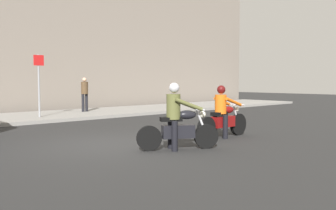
{
  "coord_description": "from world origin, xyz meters",
  "views": [
    {
      "loc": [
        -5.6,
        -8.19,
        1.69
      ],
      "look_at": [
        1.59,
        -0.44,
        1.0
      ],
      "focal_mm": 39.89,
      "sensor_mm": 36.0,
      "label": 1
    }
  ],
  "objects": [
    {
      "name": "motorcycle_with_rider_orange_stripe",
      "position": [
        3.06,
        -1.24,
        0.63
      ],
      "size": [
        2.14,
        0.7,
        1.55
      ],
      "color": "black",
      "rests_on": "ground_plane"
    },
    {
      "name": "street_sign_post",
      "position": [
        1.12,
        7.1,
        1.74
      ],
      "size": [
        0.44,
        0.08,
        2.65
      ],
      "color": "gray",
      "rests_on": "sidewalk_slab"
    },
    {
      "name": "ground_plane",
      "position": [
        0.0,
        0.0,
        0.0
      ],
      "size": [
        80.0,
        80.0,
        0.0
      ],
      "primitive_type": "plane",
      "color": "#272727"
    },
    {
      "name": "sidewalk_slab",
      "position": [
        0.0,
        8.0,
        0.07
      ],
      "size": [
        40.0,
        4.4,
        0.14
      ],
      "primitive_type": "cube",
      "color": "gray",
      "rests_on": "ground_plane"
    },
    {
      "name": "motorcycle_with_rider_olive",
      "position": [
        0.72,
        -1.72,
        0.67
      ],
      "size": [
        1.85,
        1.14,
        1.64
      ],
      "color": "black",
      "rests_on": "ground_plane"
    },
    {
      "name": "pedestrian_bystander",
      "position": [
        4.0,
        8.29,
        1.14
      ],
      "size": [
        0.34,
        0.34,
        1.7
      ],
      "color": "black",
      "rests_on": "sidewalk_slab"
    }
  ]
}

